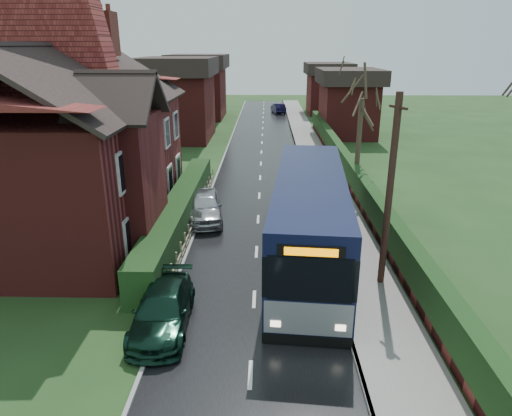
{
  "coord_description": "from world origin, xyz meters",
  "views": [
    {
      "loc": [
        0.39,
        -16.35,
        8.64
      ],
      "look_at": [
        -0.04,
        2.79,
        1.8
      ],
      "focal_mm": 32.0,
      "sensor_mm": 36.0,
      "label": 1
    }
  ],
  "objects_px": {
    "bus": "(309,220)",
    "car_green": "(163,310)",
    "bus_stop_sign": "(329,207)",
    "car_silver": "(204,206)",
    "telegraph_pole": "(389,194)",
    "brick_house": "(73,141)"
  },
  "relations": [
    {
      "from": "bus",
      "to": "telegraph_pole",
      "type": "bearing_deg",
      "value": -33.39
    },
    {
      "from": "car_silver",
      "to": "bus_stop_sign",
      "type": "distance_m",
      "value": 6.84
    },
    {
      "from": "car_green",
      "to": "bus_stop_sign",
      "type": "height_order",
      "value": "bus_stop_sign"
    },
    {
      "from": "bus",
      "to": "car_green",
      "type": "height_order",
      "value": "bus"
    },
    {
      "from": "brick_house",
      "to": "bus_stop_sign",
      "type": "relative_size",
      "value": 5.22
    },
    {
      "from": "brick_house",
      "to": "bus",
      "type": "bearing_deg",
      "value": -17.73
    },
    {
      "from": "brick_house",
      "to": "bus",
      "type": "distance_m",
      "value": 11.76
    },
    {
      "from": "bus_stop_sign",
      "to": "car_green",
      "type": "bearing_deg",
      "value": -116.0
    },
    {
      "from": "bus_stop_sign",
      "to": "bus",
      "type": "bearing_deg",
      "value": -105.69
    },
    {
      "from": "car_silver",
      "to": "bus_stop_sign",
      "type": "bearing_deg",
      "value": -35.25
    },
    {
      "from": "car_green",
      "to": "bus",
      "type": "bearing_deg",
      "value": 42.63
    },
    {
      "from": "car_green",
      "to": "telegraph_pole",
      "type": "xyz_separation_m",
      "value": [
        7.7,
        2.94,
        3.03
      ]
    },
    {
      "from": "car_green",
      "to": "telegraph_pole",
      "type": "relative_size",
      "value": 0.59
    },
    {
      "from": "bus",
      "to": "car_silver",
      "type": "relative_size",
      "value": 2.77
    },
    {
      "from": "car_green",
      "to": "bus_stop_sign",
      "type": "xyz_separation_m",
      "value": [
        6.1,
        6.58,
        1.22
      ]
    },
    {
      "from": "brick_house",
      "to": "bus",
      "type": "height_order",
      "value": "brick_house"
    },
    {
      "from": "telegraph_pole",
      "to": "bus_stop_sign",
      "type": "bearing_deg",
      "value": 92.51
    },
    {
      "from": "bus",
      "to": "bus_stop_sign",
      "type": "height_order",
      "value": "bus"
    },
    {
      "from": "brick_house",
      "to": "telegraph_pole",
      "type": "relative_size",
      "value": 2.03
    },
    {
      "from": "car_silver",
      "to": "car_green",
      "type": "bearing_deg",
      "value": -98.54
    },
    {
      "from": "bus",
      "to": "car_green",
      "type": "bearing_deg",
      "value": -130.51
    },
    {
      "from": "bus_stop_sign",
      "to": "telegraph_pole",
      "type": "xyz_separation_m",
      "value": [
        1.6,
        -3.64,
        1.8
      ]
    }
  ]
}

